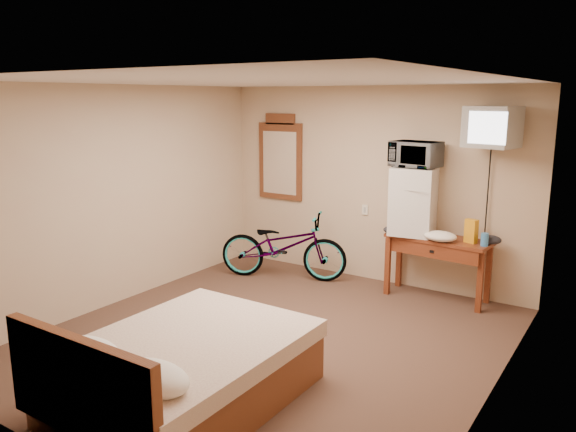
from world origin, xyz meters
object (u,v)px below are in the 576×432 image
(blue_cup, at_px, (485,240))
(bicycle, at_px, (283,246))
(wall_mirror, at_px, (280,158))
(bed, at_px, (179,370))
(microwave, at_px, (415,154))
(crt_television, at_px, (492,127))
(desk, at_px, (437,249))
(mini_fridge, at_px, (413,201))

(blue_cup, relative_size, bicycle, 0.09)
(wall_mirror, xyz_separation_m, bed, (1.52, -3.65, -1.22))
(bicycle, xyz_separation_m, bed, (1.07, -3.06, -0.14))
(wall_mirror, bearing_deg, blue_cup, -6.58)
(microwave, bearing_deg, wall_mirror, 179.29)
(crt_television, bearing_deg, bed, -112.25)
(blue_cup, height_order, crt_television, crt_television)
(microwave, relative_size, bicycle, 0.32)
(microwave, relative_size, blue_cup, 3.75)
(blue_cup, height_order, bicycle, blue_cup)
(microwave, xyz_separation_m, bed, (-0.55, -3.41, -1.41))
(desk, xyz_separation_m, mini_fridge, (-0.33, 0.03, 0.54))
(bicycle, height_order, bed, bed)
(microwave, height_order, blue_cup, microwave)
(crt_television, bearing_deg, mini_fridge, 179.25)
(desk, xyz_separation_m, wall_mirror, (-2.39, 0.27, 0.90))
(blue_cup, distance_m, bed, 3.64)
(bicycle, bearing_deg, desk, -101.27)
(desk, height_order, bicycle, bicycle)
(desk, distance_m, wall_mirror, 2.57)
(mini_fridge, distance_m, crt_television, 1.23)
(mini_fridge, height_order, bed, mini_fridge)
(bed, bearing_deg, microwave, 80.92)
(mini_fridge, xyz_separation_m, bicycle, (-1.62, -0.36, -0.71))
(wall_mirror, bearing_deg, bicycle, -53.23)
(bed, bearing_deg, desk, 75.53)
(crt_television, bearing_deg, desk, -178.13)
(microwave, height_order, crt_television, crt_television)
(wall_mirror, distance_m, bed, 4.14)
(microwave, distance_m, blue_cup, 1.25)
(blue_cup, relative_size, bed, 0.07)
(mini_fridge, relative_size, bicycle, 0.48)
(crt_television, distance_m, bed, 4.07)
(microwave, bearing_deg, bicycle, -161.68)
(blue_cup, bearing_deg, desk, 172.66)
(mini_fridge, bearing_deg, wall_mirror, 173.35)
(mini_fridge, relative_size, crt_television, 1.26)
(mini_fridge, relative_size, microwave, 1.47)
(wall_mirror, bearing_deg, microwave, -6.64)
(crt_television, xyz_separation_m, bed, (-1.39, -3.40, -1.75))
(crt_television, height_order, bed, crt_television)
(bicycle, distance_m, bed, 3.24)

